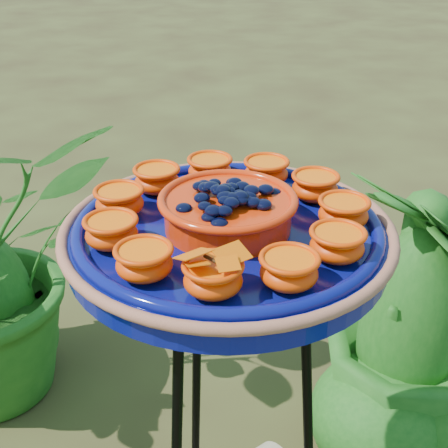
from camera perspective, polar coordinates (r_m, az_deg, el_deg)
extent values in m
torus|color=black|center=(1.00, 0.34, -3.25)|extent=(0.38, 0.38, 0.02)
cylinder|color=black|center=(1.42, -2.57, -17.10)|extent=(0.06, 0.09, 0.98)
cylinder|color=#080D61|center=(0.98, 0.34, -1.48)|extent=(0.66, 0.66, 0.04)
torus|color=#B06B4F|center=(0.97, 0.34, -0.46)|extent=(0.52, 0.52, 0.02)
torus|color=#080D61|center=(0.97, 0.34, -0.23)|extent=(0.48, 0.48, 0.02)
cylinder|color=red|center=(0.96, 0.35, 0.94)|extent=(0.26, 0.26, 0.05)
torus|color=red|center=(0.95, 0.35, 2.25)|extent=(0.22, 0.22, 0.01)
ellipsoid|color=black|center=(0.94, 0.35, 2.61)|extent=(0.17, 0.17, 0.04)
ellipsoid|color=#ED3202|center=(1.06, 8.32, 3.20)|extent=(0.08, 0.08, 0.04)
cylinder|color=#FF6205|center=(1.05, 8.39, 4.16)|extent=(0.07, 0.07, 0.01)
ellipsoid|color=#ED3202|center=(1.11, 3.88, 4.61)|extent=(0.08, 0.08, 0.04)
cylinder|color=#FF6205|center=(1.10, 3.92, 5.54)|extent=(0.07, 0.07, 0.01)
ellipsoid|color=#ED3202|center=(1.12, -1.30, 4.85)|extent=(0.08, 0.08, 0.04)
cylinder|color=#FF6205|center=(1.11, -1.31, 5.77)|extent=(0.07, 0.07, 0.01)
ellipsoid|color=#ED3202|center=(1.08, -6.14, 3.89)|extent=(0.08, 0.08, 0.04)
cylinder|color=#FF6205|center=(1.08, -6.19, 4.83)|extent=(0.07, 0.07, 0.01)
ellipsoid|color=#ED3202|center=(1.01, -9.52, 1.84)|extent=(0.08, 0.08, 0.04)
cylinder|color=#FF6205|center=(1.01, -9.60, 2.83)|extent=(0.07, 0.07, 0.01)
ellipsoid|color=#ED3202|center=(0.93, -10.23, -0.94)|extent=(0.08, 0.08, 0.04)
cylinder|color=#FF6205|center=(0.92, -10.33, 0.12)|extent=(0.07, 0.07, 0.01)
ellipsoid|color=#ED3202|center=(0.85, -7.29, -3.69)|extent=(0.08, 0.08, 0.04)
cylinder|color=#FF6205|center=(0.84, -7.37, -2.56)|extent=(0.07, 0.07, 0.01)
ellipsoid|color=#ED3202|center=(0.81, -1.00, -5.19)|extent=(0.08, 0.08, 0.04)
cylinder|color=#FF6205|center=(0.80, -1.01, -4.02)|extent=(0.07, 0.07, 0.01)
ellipsoid|color=#ED3202|center=(0.83, 5.95, -4.49)|extent=(0.08, 0.08, 0.04)
cylinder|color=#FF6205|center=(0.82, 6.02, -3.34)|extent=(0.07, 0.07, 0.01)
ellipsoid|color=#ED3202|center=(0.89, 10.29, -2.07)|extent=(0.08, 0.08, 0.04)
cylinder|color=#FF6205|center=(0.88, 10.39, -0.98)|extent=(0.07, 0.07, 0.01)
ellipsoid|color=#ED3202|center=(0.98, 10.85, 0.81)|extent=(0.08, 0.08, 0.04)
cylinder|color=#FF6205|center=(0.97, 10.95, 1.83)|extent=(0.07, 0.07, 0.01)
cylinder|color=black|center=(0.79, -1.02, -3.34)|extent=(0.03, 0.03, 0.00)
cube|color=orange|center=(0.79, -2.79, -2.76)|extent=(0.05, 0.05, 0.01)
cube|color=orange|center=(0.79, 0.75, -2.75)|extent=(0.05, 0.05, 0.01)
imported|color=#185115|center=(1.85, 16.75, -8.32)|extent=(0.64, 0.64, 0.87)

